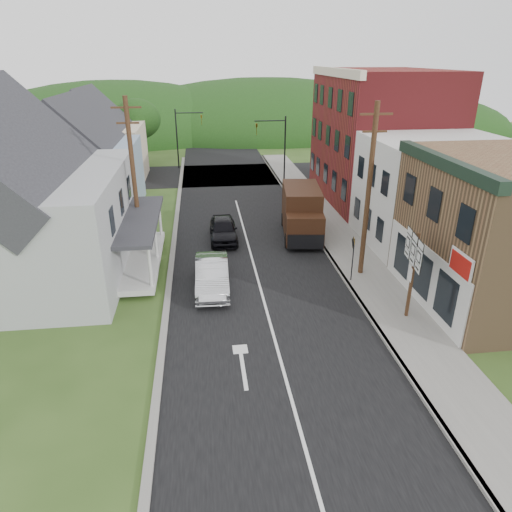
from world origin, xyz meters
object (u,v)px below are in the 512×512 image
object	(u,v)px
delivery_van	(302,213)
route_sign_cluster	(413,264)
dark_sedan	(223,229)
silver_sedan	(212,275)
warning_sign	(353,252)

from	to	relation	value
delivery_van	route_sign_cluster	size ratio (longest dim) A/B	1.48
dark_sedan	delivery_van	distance (m)	5.18
delivery_van	route_sign_cluster	distance (m)	11.02
dark_sedan	route_sign_cluster	bearing A→B (deg)	-53.81
silver_sedan	dark_sedan	bearing A→B (deg)	83.11
silver_sedan	warning_sign	distance (m)	7.27
route_sign_cluster	warning_sign	xyz separation A→B (m)	(-1.34, 3.75, -1.01)
warning_sign	delivery_van	bearing A→B (deg)	106.56
silver_sedan	delivery_van	distance (m)	9.11
delivery_van	warning_sign	size ratio (longest dim) A/B	2.39
delivery_van	warning_sign	xyz separation A→B (m)	(1.16, -6.92, 0.13)
delivery_van	route_sign_cluster	xyz separation A→B (m)	(2.50, -10.67, 1.13)
delivery_van	warning_sign	bearing A→B (deg)	-73.49
dark_sedan	delivery_van	bearing A→B (deg)	1.61
warning_sign	route_sign_cluster	bearing A→B (deg)	-63.25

